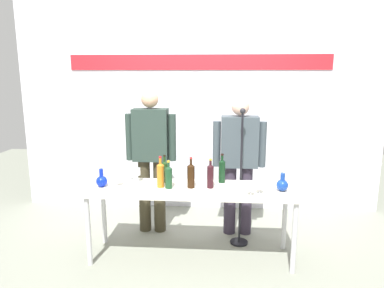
{
  "coord_description": "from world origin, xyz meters",
  "views": [
    {
      "loc": [
        0.25,
        -3.33,
        1.88
      ],
      "look_at": [
        0.0,
        0.15,
        1.18
      ],
      "focal_mm": 32.37,
      "sensor_mm": 36.0,
      "label": 1
    }
  ],
  "objects": [
    {
      "name": "wine_bottle_5",
      "position": [
        -0.29,
        0.16,
        0.88
      ],
      "size": [
        0.07,
        0.07,
        0.3
      ],
      "color": "#1A3615",
      "rests_on": "display_table"
    },
    {
      "name": "microphone_stand",
      "position": [
        0.52,
        0.33,
        0.51
      ],
      "size": [
        0.2,
        0.2,
        1.53
      ],
      "color": "black",
      "rests_on": "ground"
    },
    {
      "name": "wine_bottle_3",
      "position": [
        0.19,
        0.01,
        0.89
      ],
      "size": [
        0.07,
        0.07,
        0.3
      ],
      "color": "black",
      "rests_on": "display_table"
    },
    {
      "name": "wine_glass_right_2",
      "position": [
        0.71,
        0.01,
        0.87
      ],
      "size": [
        0.06,
        0.06,
        0.16
      ],
      "color": "white",
      "rests_on": "display_table"
    },
    {
      "name": "ground_plane",
      "position": [
        0.0,
        0.0,
        0.0
      ],
      "size": [
        10.0,
        10.0,
        0.0
      ],
      "primitive_type": "plane",
      "color": "gray"
    },
    {
      "name": "wine_bottle_2",
      "position": [
        -0.31,
        -0.01,
        0.89
      ],
      "size": [
        0.07,
        0.07,
        0.32
      ],
      "color": "orange",
      "rests_on": "display_table"
    },
    {
      "name": "wine_glass_right_0",
      "position": [
        0.58,
        -0.21,
        0.86
      ],
      "size": [
        0.07,
        0.07,
        0.14
      ],
      "color": "white",
      "rests_on": "display_table"
    },
    {
      "name": "wine_glass_left_0",
      "position": [
        -0.58,
        0.16,
        0.86
      ],
      "size": [
        0.06,
        0.06,
        0.15
      ],
      "color": "white",
      "rests_on": "display_table"
    },
    {
      "name": "decanter_blue_right",
      "position": [
        0.9,
        -0.04,
        0.82
      ],
      "size": [
        0.12,
        0.12,
        0.18
      ],
      "color": "#153A96",
      "rests_on": "display_table"
    },
    {
      "name": "presenter_left",
      "position": [
        -0.51,
        0.59,
        0.97
      ],
      "size": [
        0.59,
        0.22,
        1.7
      ],
      "color": "#393322",
      "rests_on": "ground"
    },
    {
      "name": "back_wall",
      "position": [
        0.0,
        1.44,
        1.5
      ],
      "size": [
        4.98,
        0.11,
        3.0
      ],
      "color": "white",
      "rests_on": "ground"
    },
    {
      "name": "display_table",
      "position": [
        0.0,
        0.0,
        0.69
      ],
      "size": [
        2.12,
        0.58,
        0.76
      ],
      "color": "silver",
      "rests_on": "ground"
    },
    {
      "name": "presenter_right",
      "position": [
        0.51,
        0.59,
        0.93
      ],
      "size": [
        0.61,
        0.22,
        1.63
      ],
      "color": "#332B3A",
      "rests_on": "ground"
    },
    {
      "name": "wine_glass_left_1",
      "position": [
        -0.75,
        -0.02,
        0.87
      ],
      "size": [
        0.07,
        0.07,
        0.16
      ],
      "color": "white",
      "rests_on": "display_table"
    },
    {
      "name": "wine_glass_right_1",
      "position": [
        0.67,
        -0.14,
        0.85
      ],
      "size": [
        0.07,
        0.07,
        0.14
      ],
      "color": "white",
      "rests_on": "display_table"
    },
    {
      "name": "wine_bottle_1",
      "position": [
        -0.0,
        0.0,
        0.89
      ],
      "size": [
        0.07,
        0.07,
        0.32
      ],
      "color": "black",
      "rests_on": "display_table"
    },
    {
      "name": "wine_bottle_0",
      "position": [
        0.31,
        0.19,
        0.89
      ],
      "size": [
        0.07,
        0.07,
        0.31
      ],
      "color": "black",
      "rests_on": "display_table"
    },
    {
      "name": "decanter_blue_left",
      "position": [
        -0.91,
        -0.04,
        0.82
      ],
      "size": [
        0.11,
        0.11,
        0.19
      ],
      "color": "#0E26B6",
      "rests_on": "display_table"
    },
    {
      "name": "wine_glass_left_2",
      "position": [
        -0.68,
        0.23,
        0.85
      ],
      "size": [
        0.06,
        0.06,
        0.13
      ],
      "color": "white",
      "rests_on": "display_table"
    },
    {
      "name": "wine_bottle_4",
      "position": [
        -0.22,
        -0.03,
        0.88
      ],
      "size": [
        0.07,
        0.07,
        0.28
      ],
      "color": "#193F22",
      "rests_on": "display_table"
    }
  ]
}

